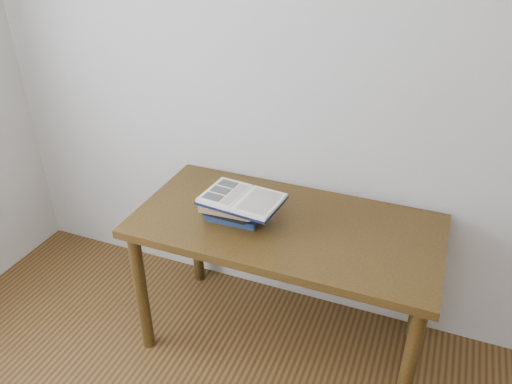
% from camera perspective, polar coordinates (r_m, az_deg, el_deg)
% --- Properties ---
extents(desk, '(1.37, 0.68, 0.73)m').
position_cam_1_polar(desk, '(2.29, 3.35, -5.54)').
color(desk, '#4D3513').
rests_on(desk, ground).
extents(book_stack, '(0.26, 0.19, 0.12)m').
position_cam_1_polar(book_stack, '(2.24, -2.67, -1.70)').
color(book_stack, '#182648').
rests_on(book_stack, desk).
extents(open_book, '(0.36, 0.27, 0.03)m').
position_cam_1_polar(open_book, '(2.16, -1.61, -0.78)').
color(open_book, black).
rests_on(open_book, book_stack).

